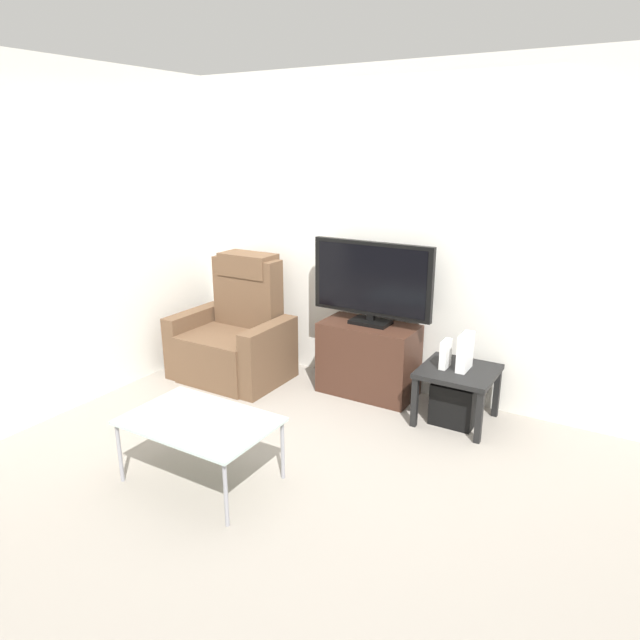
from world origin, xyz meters
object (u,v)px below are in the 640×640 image
object	(u,v)px
recliner_armchair	(235,336)
book_upright	(446,354)
television	(371,281)
subwoofer_box	(456,401)
coffee_table	(200,423)
game_console	(465,352)
cell_phone	(193,412)
side_table	(458,377)
tv_stand	(368,359)

from	to	relation	value
recliner_armchair	book_upright	world-z (taller)	recliner_armchair
television	recliner_armchair	xyz separation A→B (m)	(-1.20, -0.27, -0.59)
subwoofer_box	coffee_table	xyz separation A→B (m)	(-1.10, -1.57, 0.23)
subwoofer_box	game_console	distance (m)	0.40
recliner_armchair	book_upright	xyz separation A→B (m)	(1.89, 0.12, 0.15)
subwoofer_box	television	bearing A→B (deg)	170.59
television	game_console	bearing A→B (deg)	-8.34
recliner_armchair	cell_phone	distance (m)	1.60
recliner_armchair	game_console	size ratio (longest dim) A/B	3.92
cell_phone	game_console	bearing A→B (deg)	53.39
subwoofer_box	side_table	bearing A→B (deg)	0.00
recliner_armchair	book_upright	distance (m)	1.90
side_table	book_upright	bearing A→B (deg)	-168.69
side_table	book_upright	xyz separation A→B (m)	(-0.10, -0.02, 0.17)
recliner_armchair	game_console	distance (m)	2.04
game_console	cell_phone	world-z (taller)	game_console
tv_stand	coffee_table	size ratio (longest dim) A/B	0.88
tv_stand	game_console	xyz separation A→B (m)	(0.83, -0.10, 0.25)
tv_stand	book_upright	distance (m)	0.74
subwoofer_box	book_upright	size ratio (longest dim) A/B	1.51
side_table	subwoofer_box	distance (m)	0.20
game_console	recliner_armchair	bearing A→B (deg)	-175.73
subwoofer_box	coffee_table	distance (m)	1.93
game_console	book_upright	bearing A→B (deg)	-167.47
tv_stand	television	bearing A→B (deg)	90.00
recliner_armchair	subwoofer_box	world-z (taller)	recliner_armchair
television	cell_phone	xyz separation A→B (m)	(-0.40, -1.66, -0.54)
tv_stand	side_table	xyz separation A→B (m)	(0.79, -0.11, 0.05)
coffee_table	cell_phone	bearing A→B (deg)	154.66
side_table	cell_phone	xyz separation A→B (m)	(-1.19, -1.53, 0.06)
recliner_armchair	side_table	xyz separation A→B (m)	(1.99, 0.14, -0.02)
book_upright	cell_phone	xyz separation A→B (m)	(-1.09, -1.51, -0.11)
side_table	game_console	bearing A→B (deg)	15.95
book_upright	coffee_table	distance (m)	1.85
coffee_table	game_console	bearing A→B (deg)	54.32
coffee_table	subwoofer_box	bearing A→B (deg)	54.99
game_console	subwoofer_box	bearing A→B (deg)	-164.05
television	book_upright	world-z (taller)	television
tv_stand	game_console	world-z (taller)	game_console
recliner_armchair	game_console	bearing A→B (deg)	14.76
tv_stand	recliner_armchair	size ratio (longest dim) A/B	0.73
tv_stand	book_upright	size ratio (longest dim) A/B	3.74
recliner_armchair	side_table	size ratio (longest dim) A/B	2.00
side_table	book_upright	distance (m)	0.20
book_upright	recliner_armchair	bearing A→B (deg)	-176.34
television	coffee_table	world-z (taller)	television
tv_stand	cell_phone	bearing A→B (deg)	-103.70
subwoofer_box	coffee_table	bearing A→B (deg)	-125.01
tv_stand	subwoofer_box	distance (m)	0.81
game_console	coffee_table	distance (m)	1.96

